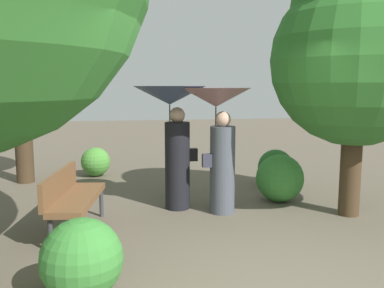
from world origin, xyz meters
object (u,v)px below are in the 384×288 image
Objects in this scene: person_right at (219,126)px; tree_near_left at (18,41)px; tree_near_right at (357,47)px; park_bench at (72,195)px; person_left at (173,122)px.

tree_near_left is (-3.36, 2.66, 1.45)m from person_right.
park_bench is at bearing -179.06° from tree_near_right.
tree_near_left is at bearing 30.03° from park_bench.
person_right is at bearing -68.10° from park_bench.
tree_near_right is at bearing -80.68° from park_bench.
tree_near_left is (-2.72, 2.32, 1.41)m from person_left.
tree_near_right reaches higher than person_left.
tree_near_right is at bearing -113.79° from person_left.
tree_near_left reaches higher than person_left.
person_right is 2.29m from tree_near_right.
person_right is 0.49× the size of tree_near_right.
person_left is 1.01× the size of person_right.
person_left is 2.91m from tree_near_right.
person_right is at bearing -38.36° from tree_near_left.
tree_near_right reaches higher than park_bench.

